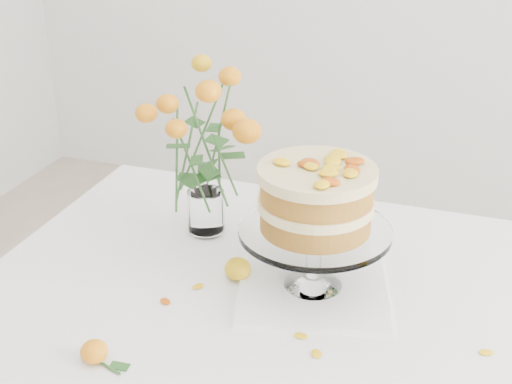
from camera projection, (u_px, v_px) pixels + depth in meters
The scene contains 12 objects.
table at pixel (328, 332), 1.44m from camera, with size 1.43×0.93×0.76m.
napkin at pixel (313, 286), 1.43m from camera, with size 0.29×0.29×0.01m, color white.
cake_stand at pixel (316, 205), 1.35m from camera, with size 0.30×0.30×0.27m.
rose_vase at pixel (203, 132), 1.54m from camera, with size 0.34×0.34×0.42m.
loose_rose_near at pixel (238, 269), 1.46m from camera, with size 0.10×0.05×0.05m.
loose_rose_far at pixel (94, 352), 1.22m from camera, with size 0.08×0.05×0.04m.
stray_petal_a at pixel (256, 313), 1.35m from camera, with size 0.03×0.02×0.00m, color yellow.
stray_petal_b at pixel (301, 336), 1.29m from camera, with size 0.03×0.02×0.00m, color yellow.
stray_petal_c at pixel (317, 354), 1.24m from camera, with size 0.03×0.02×0.00m, color yellow.
stray_petal_d at pixel (198, 287), 1.44m from camera, with size 0.03×0.02×0.00m, color yellow.
stray_petal_e at pixel (165, 301), 1.39m from camera, with size 0.03×0.02×0.00m, color yellow.
stray_petal_f at pixel (486, 353), 1.25m from camera, with size 0.03×0.02×0.00m, color yellow.
Camera 1 is at (0.24, -1.16, 1.55)m, focal length 50.00 mm.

